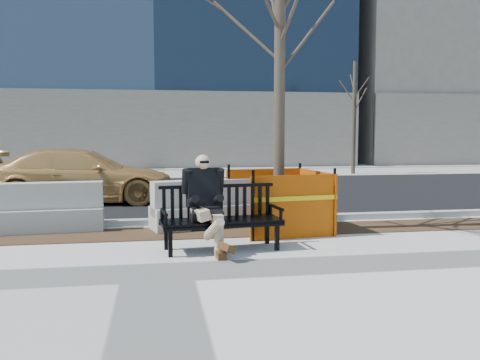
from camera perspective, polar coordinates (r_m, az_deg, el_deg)
The scene contains 11 objects.
ground at distance 7.00m, azimuth -9.24°, elevation -10.18°, with size 120.00×120.00×0.00m, color beige.
mulch_strip at distance 9.53m, azimuth -9.30°, elevation -5.96°, with size 40.00×1.20×0.02m, color #47301C.
asphalt_street at distance 15.66m, azimuth -9.37°, elevation -1.51°, with size 60.00×10.40×0.01m, color black.
curb at distance 10.45m, azimuth -9.32°, elevation -4.65°, with size 60.00×0.25×0.12m, color #9E9B93.
bench at distance 8.17m, azimuth -2.10°, elevation -7.84°, with size 1.95×0.70×1.04m, color black, non-canonical shape.
seated_man at distance 8.17m, azimuth -3.97°, elevation -7.86°, with size 0.66×1.10×1.54m, color black, non-canonical shape.
tree_fence at distance 9.75m, azimuth 4.34°, elevation -5.68°, with size 2.46×2.46×6.15m, color #DB5A04, non-canonical shape.
sedan at distance 14.16m, azimuth -17.17°, elevation -2.43°, with size 1.99×4.90×1.42m, color #C08C48.
jersey_barrier_left at distance 10.39m, azimuth -24.16°, elevation -5.45°, with size 3.28×0.66×0.94m, color #9D9A93, non-canonical shape.
jersey_barrier_right at distance 10.30m, azimuth -0.75°, elevation -5.06°, with size 3.32×0.66×0.95m, color #A6A39B, non-canonical shape.
far_tree_right at distance 23.47m, azimuth 12.56°, elevation 0.71°, with size 2.00×2.00×5.39m, color #44392B, non-canonical shape.
Camera 1 is at (0.00, -6.75, 1.87)m, focal length 38.03 mm.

